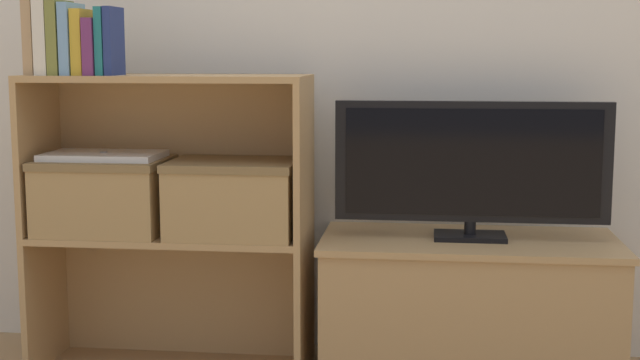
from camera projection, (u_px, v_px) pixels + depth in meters
tv_stand at (468, 307)px, 2.79m from camera, size 0.92×0.45×0.44m
tv at (472, 165)px, 2.72m from camera, size 0.84×0.14×0.42m
bookshelf_lower_tier at (178, 276)px, 2.90m from camera, size 0.87×0.34×0.45m
bookshelf_upper_tier at (175, 132)px, 2.83m from camera, size 0.87×0.34×0.49m
book_tan at (35, 34)px, 2.71m from camera, size 0.03×0.13×0.25m
book_ivory at (48, 34)px, 2.70m from camera, size 0.04×0.15×0.25m
book_olive at (61, 38)px, 2.70m from camera, size 0.03×0.15×0.22m
book_skyblue at (72, 39)px, 2.69m from camera, size 0.03×0.15×0.22m
book_mustard at (83, 42)px, 2.69m from camera, size 0.03×0.13×0.20m
book_plum at (96, 47)px, 2.69m from camera, size 0.03×0.15×0.17m
book_teal at (106, 41)px, 2.68m from camera, size 0.02×0.13×0.20m
book_navy at (114, 41)px, 2.68m from camera, size 0.02×0.13×0.20m
storage_basket_left at (105, 192)px, 2.81m from camera, size 0.39×0.31×0.23m
storage_basket_right at (234, 194)px, 2.76m from camera, size 0.39×0.31×0.23m
laptop at (104, 156)px, 2.79m from camera, size 0.36×0.22×0.02m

